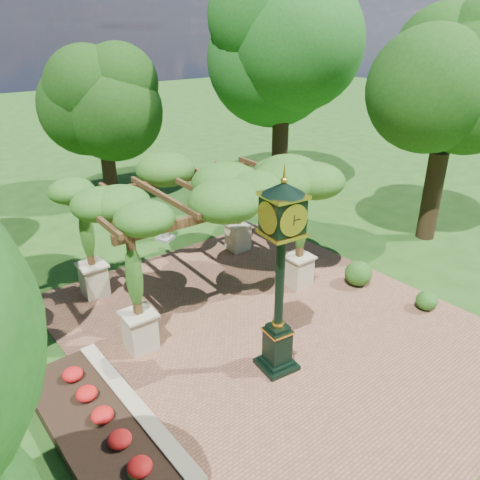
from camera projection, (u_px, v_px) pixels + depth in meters
ground at (299, 345)px, 12.51m from camera, size 120.00×120.00×0.00m
brick_plaza at (274, 327)px, 13.20m from camera, size 10.00×12.00×0.04m
border_wall at (134, 409)px, 10.13m from camera, size 0.35×5.00×0.40m
flower_bed at (95, 431)px, 9.62m from camera, size 1.50×5.00×0.36m
pedestal_clock at (281, 264)px, 10.45m from camera, size 1.09×1.09×4.89m
pergola at (194, 192)px, 13.71m from camera, size 6.66×4.40×4.06m
sundial at (165, 228)px, 18.50m from camera, size 0.79×0.79×1.08m
shrub_front at (427, 301)px, 13.91m from camera, size 0.83×0.83×0.57m
shrub_mid at (358, 273)px, 15.20m from camera, size 1.11×1.11×0.80m
shrub_back at (270, 226)px, 19.02m from camera, size 0.95×0.95×0.67m
tree_north at (100, 95)px, 21.05m from camera, size 4.35×4.35×7.20m
tree_east_far at (284, 30)px, 21.14m from camera, size 6.00×6.00×11.06m
tree_east_near at (453, 78)px, 16.39m from camera, size 4.38×4.38×8.89m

